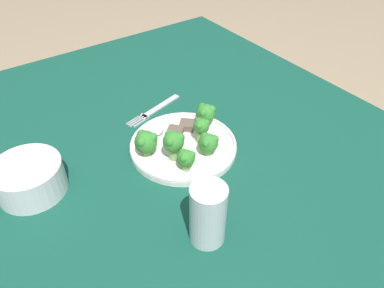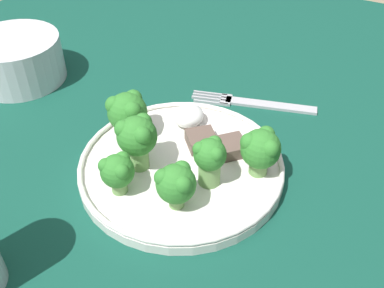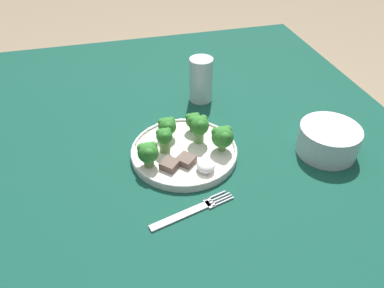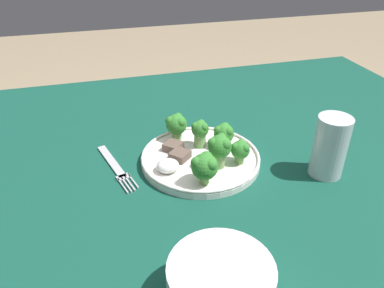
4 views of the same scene
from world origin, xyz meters
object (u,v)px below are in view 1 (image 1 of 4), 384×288
at_px(cream_bowl, 30,179).
at_px(drinking_glass, 208,217).
at_px(dinner_plate, 183,146).
at_px(fork, 155,110).

xyz_separation_m(cream_bowl, drinking_glass, (-0.28, -0.21, 0.02)).
distance_m(dinner_plate, cream_bowl, 0.31).
distance_m(fork, cream_bowl, 0.34).
height_order(dinner_plate, fork, dinner_plate).
relative_size(fork, cream_bowl, 1.31).
bearing_deg(drinking_glass, dinner_plate, -24.41).
bearing_deg(drinking_glass, cream_bowl, 36.53).
distance_m(dinner_plate, drinking_glass, 0.24).
bearing_deg(fork, dinner_plate, 171.25).
relative_size(dinner_plate, cream_bowl, 1.78).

